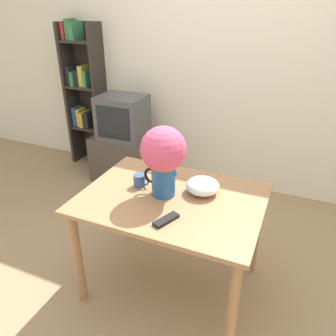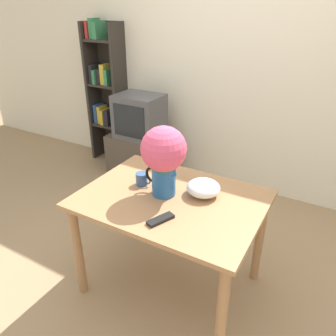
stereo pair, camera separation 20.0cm
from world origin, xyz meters
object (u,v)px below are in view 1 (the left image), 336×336
at_px(coffee_mug, 140,180).
at_px(white_bowl, 203,186).
at_px(flower_vase, 163,155).
at_px(tv_set, 123,118).

bearing_deg(coffee_mug, white_bowl, 11.32).
relative_size(flower_vase, coffee_mug, 4.11).
bearing_deg(coffee_mug, flower_vase, -9.53).
distance_m(white_bowl, tv_set, 1.67).
bearing_deg(flower_vase, coffee_mug, 170.47).
xyz_separation_m(flower_vase, tv_set, (-1.02, 1.23, -0.26)).
height_order(coffee_mug, white_bowl, white_bowl).
relative_size(coffee_mug, tv_set, 0.23).
distance_m(coffee_mug, white_bowl, 0.42).
distance_m(flower_vase, coffee_mug, 0.30).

